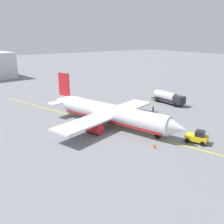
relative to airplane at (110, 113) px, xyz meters
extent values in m
plane|color=slate|center=(0.49, 0.15, -2.60)|extent=(400.00, 400.00, 0.00)
cylinder|color=white|center=(0.49, 0.15, 0.17)|extent=(24.97, 10.57, 3.55)
cube|color=red|center=(0.49, 0.15, -0.80)|extent=(23.46, 9.56, 0.99)
cone|color=white|center=(13.80, 4.14, 0.17)|extent=(4.30, 4.26, 3.40)
cone|color=white|center=(-13.48, -4.04, 0.53)|extent=(5.52, 4.28, 3.01)
cube|color=red|center=(-12.82, -3.84, 4.35)|extent=(3.17, 1.26, 5.20)
cube|color=white|center=(-12.82, -3.84, 0.57)|extent=(4.71, 8.74, 0.24)
cube|color=white|center=(-0.47, -0.14, -0.27)|extent=(12.20, 26.73, 0.36)
cylinder|color=red|center=(-1.19, 5.07, -1.52)|extent=(3.67, 2.93, 2.10)
cylinder|color=red|center=(1.79, -4.89, -1.52)|extent=(3.67, 2.93, 2.10)
cylinder|color=#4C4C51|center=(10.47, 3.14, -1.47)|extent=(0.24, 0.24, 1.16)
cylinder|color=black|center=(10.47, 3.14, -2.05)|extent=(1.17, 0.70, 1.10)
cylinder|color=#4C4C51|center=(-2.17, 2.06, -1.47)|extent=(0.24, 0.24, 1.16)
cylinder|color=black|center=(-2.17, 2.06, -2.05)|extent=(1.17, 0.70, 1.10)
cylinder|color=#4C4C51|center=(-0.68, -2.92, -1.47)|extent=(0.24, 0.24, 1.16)
cylinder|color=black|center=(-0.68, -2.92, -2.05)|extent=(1.17, 0.70, 1.10)
cube|color=#2D2D33|center=(-5.88, 22.80, -1.90)|extent=(9.48, 2.70, 0.30)
cube|color=#232328|center=(-1.56, 22.90, -0.95)|extent=(2.05, 2.44, 2.00)
cube|color=black|center=(-0.66, 22.91, -0.55)|extent=(0.20, 2.00, 0.90)
cylinder|color=silver|center=(-6.48, 22.79, -0.60)|extent=(6.67, 2.44, 2.30)
cylinder|color=black|center=(-1.99, 24.14, -2.05)|extent=(1.11, 0.37, 1.10)
cylinder|color=black|center=(-1.94, 21.64, -2.05)|extent=(1.11, 0.37, 1.10)
cylinder|color=black|center=(-8.22, 24.00, -2.05)|extent=(1.11, 0.37, 1.10)
cylinder|color=black|center=(-8.17, 21.50, -2.05)|extent=(1.11, 0.37, 1.10)
cube|color=yellow|center=(15.57, 7.33, -1.75)|extent=(4.08, 3.18, 0.90)
cube|color=black|center=(16.03, 7.51, -0.85)|extent=(1.89, 2.00, 0.90)
cylinder|color=black|center=(14.72, 5.92, -2.20)|extent=(0.85, 0.57, 0.80)
cylinder|color=black|center=(13.99, 7.78, -2.20)|extent=(0.85, 0.57, 0.80)
cylinder|color=black|center=(17.14, 6.87, -2.20)|extent=(0.85, 0.57, 0.80)
cylinder|color=black|center=(16.41, 8.74, -2.20)|extent=(0.85, 0.57, 0.80)
cube|color=navy|center=(-2.47, 14.42, -2.18)|extent=(0.54, 0.53, 0.85)
cube|color=yellow|center=(-2.47, 14.42, -1.45)|extent=(0.63, 0.62, 0.60)
sphere|color=tan|center=(-2.47, 14.42, -1.01)|extent=(0.24, 0.24, 0.24)
cone|color=#F2590F|center=(12.97, -0.18, -2.26)|extent=(0.61, 0.61, 0.68)
cube|color=yellow|center=(0.49, 0.15, -2.59)|extent=(73.35, 22.24, 0.01)
camera|label=1|loc=(40.64, -28.17, 15.28)|focal=41.23mm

